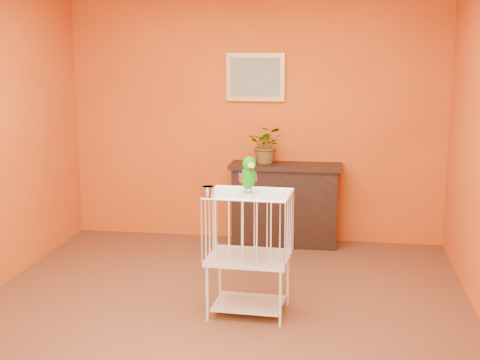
# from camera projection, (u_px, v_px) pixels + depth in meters

# --- Properties ---
(ground) EXTENTS (4.50, 4.50, 0.00)m
(ground) POSITION_uv_depth(u_px,v_px,m) (217.00, 317.00, 5.18)
(ground) COLOR brown
(ground) RESTS_ON ground
(room_shell) EXTENTS (4.50, 4.50, 4.50)m
(room_shell) POSITION_uv_depth(u_px,v_px,m) (216.00, 113.00, 4.87)
(room_shell) COLOR #D65814
(room_shell) RESTS_ON ground
(console_cabinet) EXTENTS (1.16, 0.42, 0.86)m
(console_cabinet) POSITION_uv_depth(u_px,v_px,m) (285.00, 204.00, 7.03)
(console_cabinet) COLOR black
(console_cabinet) RESTS_ON ground
(potted_plant) EXTENTS (0.36, 0.40, 0.31)m
(potted_plant) POSITION_uv_depth(u_px,v_px,m) (267.00, 149.00, 6.94)
(potted_plant) COLOR #26722D
(potted_plant) RESTS_ON console_cabinet
(framed_picture) EXTENTS (0.62, 0.04, 0.50)m
(framed_picture) POSITION_uv_depth(u_px,v_px,m) (255.00, 77.00, 6.99)
(framed_picture) COLOR #B0843F
(framed_picture) RESTS_ON room_shell
(birdcage) EXTENTS (0.65, 0.51, 0.96)m
(birdcage) POSITION_uv_depth(u_px,v_px,m) (249.00, 252.00, 5.16)
(birdcage) COLOR silver
(birdcage) RESTS_ON ground
(feed_cup) EXTENTS (0.11, 0.11, 0.07)m
(feed_cup) POSITION_uv_depth(u_px,v_px,m) (208.00, 191.00, 4.93)
(feed_cup) COLOR silver
(feed_cup) RESTS_ON birdcage
(parrot) EXTENTS (0.16, 0.26, 0.29)m
(parrot) POSITION_uv_depth(u_px,v_px,m) (248.00, 175.00, 5.02)
(parrot) COLOR #59544C
(parrot) RESTS_ON birdcage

